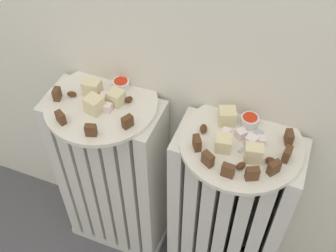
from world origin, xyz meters
The scene contains 35 objects.
radiator_left centered at (-0.19, 0.28, 0.33)m, with size 0.34×0.16×0.66m.
radiator_right centered at (0.19, 0.28, 0.33)m, with size 0.34×0.16×0.66m.
plate_left centered at (-0.19, 0.28, 0.67)m, with size 0.30×0.30×0.01m, color silver.
plate_right centered at (0.19, 0.28, 0.67)m, with size 0.30×0.30×0.01m, color silver.
dark_cake_slice_left_0 centered at (-0.30, 0.25, 0.69)m, with size 0.03×0.02×0.03m, color #56351E.
dark_cake_slice_left_1 centered at (-0.25, 0.18, 0.69)m, with size 0.03×0.02×0.03m, color #56351E.
dark_cake_slice_left_2 centered at (-0.16, 0.17, 0.69)m, with size 0.03×0.02×0.03m, color #56351E.
dark_cake_slice_left_3 centered at (-0.09, 0.23, 0.69)m, with size 0.03×0.02×0.03m, color #56351E.
marble_cake_slice_left_0 centered at (-0.22, 0.30, 0.70)m, with size 0.05×0.04×0.05m, color beige.
marble_cake_slice_left_1 centered at (-0.15, 0.29, 0.70)m, with size 0.04×0.04×0.04m, color beige.
marble_cake_slice_left_2 centered at (-0.19, 0.25, 0.70)m, with size 0.04×0.04×0.04m, color beige.
turkish_delight_left_0 centered at (-0.16, 0.26, 0.69)m, with size 0.02×0.02×0.02m, color white.
turkish_delight_left_1 centered at (-0.18, 0.29, 0.69)m, with size 0.02×0.02×0.02m, color white.
medjool_date_left_0 centered at (-0.12, 0.31, 0.69)m, with size 0.02×0.02×0.02m, color #4C2814.
medjool_date_left_1 centered at (-0.27, 0.27, 0.68)m, with size 0.03×0.02×0.02m, color #4C2814.
jam_bowl_left centered at (-0.17, 0.35, 0.69)m, with size 0.05×0.05×0.02m.
dark_cake_slice_right_0 centered at (0.10, 0.22, 0.69)m, with size 0.03×0.02×0.03m, color #56351E.
dark_cake_slice_right_1 centered at (0.13, 0.18, 0.69)m, with size 0.03×0.02×0.03m, color #56351E.
dark_cake_slice_right_2 centered at (0.19, 0.17, 0.69)m, with size 0.03×0.02×0.03m, color #56351E.
dark_cake_slice_right_3 centered at (0.24, 0.18, 0.69)m, with size 0.03×0.02×0.03m, color #56351E.
dark_cake_slice_right_4 centered at (0.28, 0.21, 0.69)m, with size 0.03×0.02×0.03m, color #56351E.
dark_cake_slice_right_5 centered at (0.30, 0.26, 0.69)m, with size 0.03×0.02×0.03m, color #56351E.
dark_cake_slice_right_6 centered at (0.30, 0.32, 0.69)m, with size 0.03×0.02×0.03m, color #56351E.
marble_cake_slice_right_0 centered at (0.16, 0.24, 0.70)m, with size 0.04×0.04×0.04m, color beige.
marble_cake_slice_right_1 centered at (0.23, 0.23, 0.70)m, with size 0.04×0.03×0.05m, color beige.
marble_cake_slice_right_2 centered at (0.14, 0.33, 0.70)m, with size 0.04×0.04×0.04m, color beige.
turkish_delight_right_0 centered at (0.19, 0.29, 0.69)m, with size 0.02×0.02×0.02m, color white.
turkish_delight_right_1 centered at (0.21, 0.28, 0.69)m, with size 0.03×0.03×0.03m, color white.
turkish_delight_right_2 centered at (0.24, 0.29, 0.69)m, with size 0.02×0.02×0.02m, color white.
turkish_delight_right_3 centered at (0.15, 0.29, 0.69)m, with size 0.02×0.02×0.02m, color white.
medjool_date_right_0 centered at (0.27, 0.24, 0.68)m, with size 0.02×0.02×0.01m, color #4C2814.
medjool_date_right_1 centered at (0.21, 0.20, 0.68)m, with size 0.03×0.02×0.02m, color #4C2814.
medjool_date_right_2 centered at (0.09, 0.28, 0.68)m, with size 0.03×0.02×0.02m, color #4C2814.
jam_bowl_right centered at (0.19, 0.34, 0.69)m, with size 0.05×0.05×0.03m.
fork centered at (0.21, 0.29, 0.68)m, with size 0.04×0.09×0.00m.
Camera 1 is at (0.26, -0.40, 1.43)m, focal length 44.13 mm.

